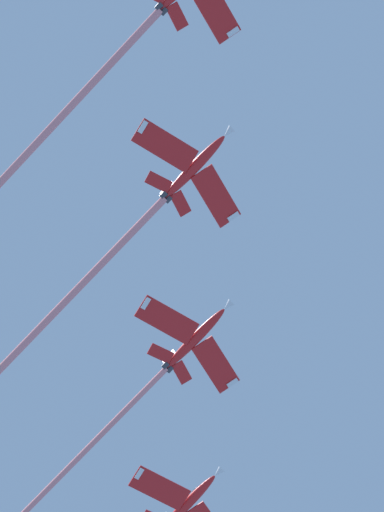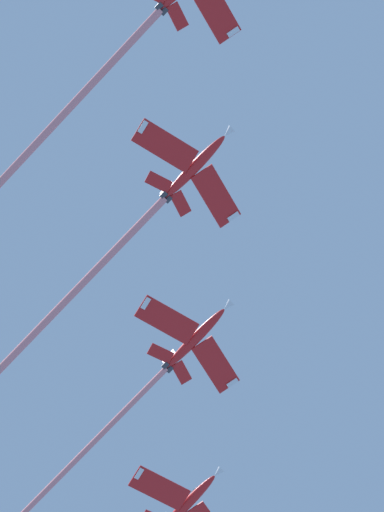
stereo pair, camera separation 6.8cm
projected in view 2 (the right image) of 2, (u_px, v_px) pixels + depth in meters
name	position (u px, v px, depth m)	size (l,w,h in m)	color
jet_lead	(131.00, 41.00, 160.92)	(49.01, 20.16, 18.23)	red
jet_second	(141.00, 222.00, 168.78)	(46.25, 20.13, 18.30)	red
jet_third	(162.00, 372.00, 175.58)	(42.54, 20.13, 16.14)	red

